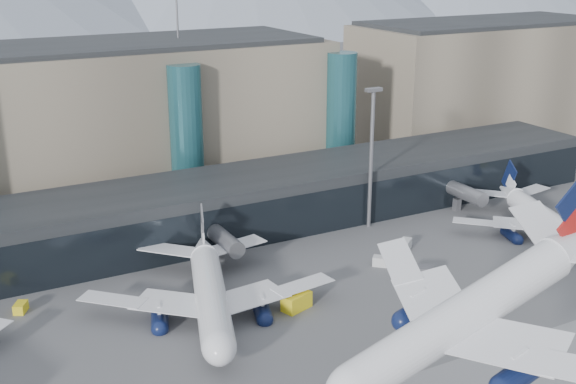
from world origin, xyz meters
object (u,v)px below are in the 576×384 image
object	(u,v)px
hero_jet	(488,293)
veh_b	(21,307)
veh_d	(405,245)
veh_g	(381,261)
veh_h	(297,301)
veh_c	(420,273)
lightmast_mid	(371,150)
jet_parked_right	(538,208)
jet_parked_mid	(209,277)

from	to	relation	value
hero_jet	veh_b	size ratio (longest dim) A/B	15.07
veh_d	veh_g	bearing A→B (deg)	167.51
hero_jet	veh_h	distance (m)	39.08
veh_d	veh_c	bearing A→B (deg)	-154.49
veh_c	veh_d	xyz separation A→B (m)	(5.19, 10.56, -0.23)
veh_d	veh_g	world-z (taller)	veh_d
veh_c	veh_h	xyz separation A→B (m)	(-21.43, 0.50, 0.10)
lightmast_mid	veh_c	bearing A→B (deg)	-104.55
veh_b	veh_h	bearing A→B (deg)	-88.76
veh_d	lightmast_mid	bearing A→B (deg)	48.62
lightmast_mid	jet_parked_right	xyz separation A→B (m)	(25.87, -15.70, -10.29)
jet_parked_right	veh_c	world-z (taller)	jet_parked_right
lightmast_mid	veh_c	xyz separation A→B (m)	(-5.82, -22.43, -13.34)
jet_parked_mid	veh_g	bearing A→B (deg)	-71.59
hero_jet	veh_d	size ratio (longest dim) A/B	12.08
hero_jet	veh_b	xyz separation A→B (m)	(-35.32, 52.88, -17.16)
jet_parked_right	veh_c	size ratio (longest dim) A/B	8.71
veh_c	veh_g	distance (m)	7.31
veh_c	hero_jet	bearing A→B (deg)	-87.37
jet_parked_mid	veh_g	world-z (taller)	jet_parked_mid
veh_c	veh_b	bearing A→B (deg)	-164.67
jet_parked_mid	veh_d	bearing A→B (deg)	-66.03
hero_jet	veh_h	xyz separation A→B (m)	(-0.84, 35.33, -16.67)
veh_h	hero_jet	bearing A→B (deg)	-107.02
veh_h	jet_parked_mid	bearing A→B (deg)	130.49
hero_jet	jet_parked_mid	bearing A→B (deg)	103.39
veh_b	veh_g	xyz separation A→B (m)	(53.60, -11.12, 0.10)
jet_parked_right	veh_d	world-z (taller)	jet_parked_right
lightmast_mid	veh_h	bearing A→B (deg)	-141.18
hero_jet	veh_h	world-z (taller)	hero_jet
jet_parked_right	veh_g	world-z (taller)	jet_parked_right
lightmast_mid	veh_d	xyz separation A→B (m)	(-0.63, -11.87, -13.57)
lightmast_mid	veh_b	bearing A→B (deg)	-175.94
veh_b	veh_d	bearing A→B (deg)	-68.78
hero_jet	veh_b	distance (m)	65.86
lightmast_mid	jet_parked_mid	bearing A→B (deg)	-157.67
hero_jet	jet_parked_right	world-z (taller)	hero_jet
veh_b	veh_h	xyz separation A→B (m)	(34.48, -17.55, 0.49)
lightmast_mid	veh_g	bearing A→B (deg)	-117.69
hero_jet	veh_g	bearing A→B (deg)	64.45
jet_parked_right	veh_d	xyz separation A→B (m)	(-26.51, 3.83, -3.28)
hero_jet	jet_parked_right	size ratio (longest dim) A/B	1.06
jet_parked_right	veh_h	bearing A→B (deg)	115.07
lightmast_mid	veh_g	world-z (taller)	lightmast_mid
veh_g	veh_b	bearing A→B (deg)	-148.78
jet_parked_mid	veh_h	distance (m)	12.82
lightmast_mid	veh_b	size ratio (longest dim) A/B	10.76
veh_c	lightmast_mid	bearing A→B (deg)	108.67
veh_b	jet_parked_mid	bearing A→B (deg)	-86.82
jet_parked_mid	veh_d	distance (m)	37.56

